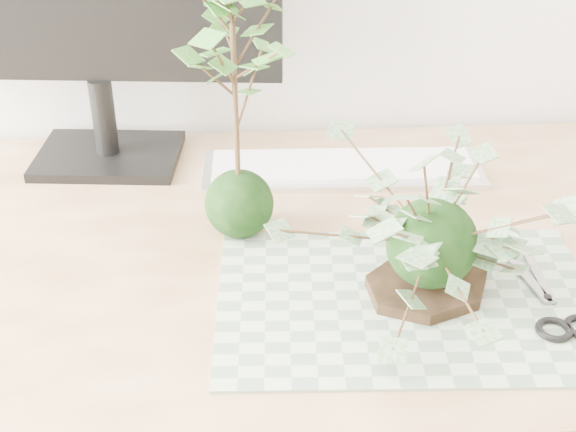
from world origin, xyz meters
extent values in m
cube|color=tan|center=(0.08, 1.23, 0.72)|extent=(1.60, 0.70, 0.04)
cube|color=slate|center=(0.14, 1.10, 0.74)|extent=(0.47, 0.33, 0.00)
cylinder|color=black|center=(0.17, 1.11, 0.75)|extent=(0.21, 0.21, 0.01)
sphere|color=black|center=(0.17, 1.11, 0.81)|extent=(0.11, 0.11, 0.11)
sphere|color=black|center=(-0.06, 1.26, 0.79)|extent=(0.09, 0.09, 0.09)
cylinder|color=#3F2C19|center=(-0.06, 1.26, 0.92)|extent=(0.01, 0.01, 0.23)
cube|color=silver|center=(0.10, 1.42, 0.74)|extent=(0.43, 0.14, 0.01)
cube|color=silver|center=(0.10, 1.42, 0.75)|extent=(0.40, 0.12, 0.01)
cube|color=black|center=(-0.26, 1.49, 0.75)|extent=(0.24, 0.18, 0.02)
cylinder|color=black|center=(-0.26, 1.49, 0.82)|extent=(0.04, 0.04, 0.12)
cube|color=gray|center=(0.30, 1.12, 0.75)|extent=(0.03, 0.10, 0.00)
cube|color=gray|center=(0.32, 1.12, 0.75)|extent=(0.01, 0.10, 0.00)
torus|color=black|center=(0.29, 1.02, 0.75)|extent=(0.05, 0.05, 0.01)
camera|label=1|loc=(-0.05, 0.34, 1.33)|focal=50.00mm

